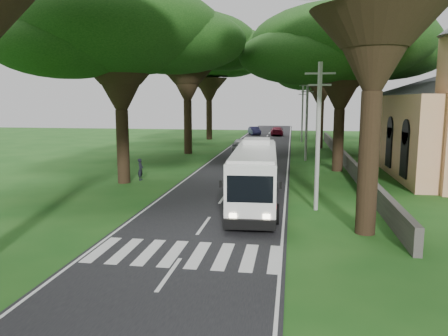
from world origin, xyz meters
The scene contains 18 objects.
ground centered at (0.00, 0.00, 0.00)m, with size 140.00×140.00×0.00m, color #174814.
road centered at (0.00, 25.00, 0.01)m, with size 8.00×120.00×0.04m, color black.
crosswalk centered at (0.00, -2.00, 0.00)m, with size 8.00×3.00×0.01m, color silver.
property_wall centered at (9.00, 24.00, 0.60)m, with size 0.35×50.00×1.20m, color #383533.
pole_near centered at (5.50, 6.00, 4.18)m, with size 1.60×0.24×8.00m.
pole_mid centered at (5.50, 26.00, 4.18)m, with size 1.60×0.24×8.00m.
pole_far centered at (5.50, 46.00, 4.18)m, with size 1.60×0.24×8.00m.
tree_l_mida centered at (-8.00, 12.00, 10.64)m, with size 14.64×14.64×13.84m.
tree_l_midb centered at (-7.50, 30.00, 12.15)m, with size 15.34×15.34×15.51m.
tree_l_far centered at (-8.50, 48.00, 11.82)m, with size 12.87×12.87×14.74m.
tree_r_mida centered at (8.00, 20.00, 10.51)m, with size 15.10×15.10×13.80m.
tree_r_midb centered at (7.50, 38.00, 11.82)m, with size 15.30×15.30×15.17m.
tree_r_far centered at (8.50, 56.00, 10.41)m, with size 12.73×12.73×13.27m.
coach_bus centered at (2.06, 6.55, 1.79)m, with size 3.06×11.38×3.32m.
distant_car_a centered at (-2.00, 34.33, 0.73)m, with size 1.66×4.13×1.41m, color silver.
distant_car_b centered at (-2.36, 57.59, 0.73)m, with size 1.48×4.23×1.39m, color navy.
distant_car_c centered at (1.52, 56.99, 0.77)m, with size 2.06×5.08×1.47m, color maroon.
pedestrian centered at (-7.14, 13.19, 0.82)m, with size 0.60×0.39×1.65m, color black.
Camera 1 is at (4.11, -17.97, 6.02)m, focal length 35.00 mm.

